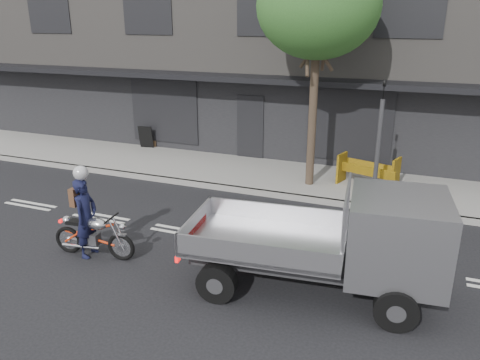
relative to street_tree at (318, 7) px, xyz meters
name	(u,v)px	position (x,y,z in m)	size (l,w,h in m)	color
ground	(182,232)	(-2.20, -4.20, -5.28)	(80.00, 80.00, 0.00)	black
sidewalk	(248,173)	(-2.20, 0.50, -5.20)	(32.00, 3.20, 0.15)	gray
kerb	(230,188)	(-2.20, -1.10, -5.20)	(32.00, 0.20, 0.15)	gray
building_main	(301,42)	(-2.20, 7.10, -1.28)	(26.00, 10.00, 8.00)	slate
street_tree	(318,7)	(0.00, 0.00, 0.00)	(3.40, 3.40, 6.74)	#382B21
traffic_light_pole	(378,150)	(2.00, -0.85, -3.63)	(0.12, 0.12, 3.50)	#2D2D30
motorcycle	(94,235)	(-3.40, -5.98, -4.76)	(1.94, 0.57, 1.00)	black
rider	(86,218)	(-3.55, -5.98, -4.39)	(0.65, 0.42, 1.77)	black
flatbed_ute	(371,238)	(2.39, -5.49, -4.04)	(4.84, 2.36, 2.17)	black
construction_barrier	(367,172)	(1.68, 0.28, -4.65)	(1.72, 0.69, 0.96)	#FBB60D
sandwich_board	(146,137)	(-6.94, 1.80, -4.69)	(0.55, 0.37, 0.87)	black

